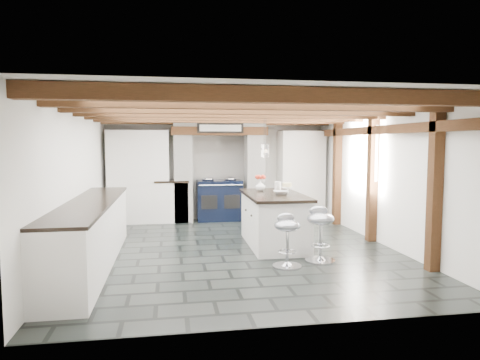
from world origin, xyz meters
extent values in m
plane|color=black|center=(0.00, 0.00, 0.00)|extent=(6.00, 6.00, 0.00)
plane|color=white|center=(0.00, 3.00, 1.15)|extent=(5.00, 0.00, 5.00)
plane|color=white|center=(-2.50, 0.00, 1.15)|extent=(0.00, 6.00, 6.00)
plane|color=white|center=(2.50, 0.00, 1.15)|extent=(0.00, 6.00, 6.00)
plane|color=white|center=(0.00, 0.00, 2.30)|extent=(6.00, 6.00, 0.00)
cube|color=white|center=(-0.80, 2.70, 0.95)|extent=(0.40, 0.60, 1.90)
cube|color=white|center=(0.80, 2.70, 0.95)|extent=(0.40, 0.60, 1.90)
cube|color=#4D2A16|center=(0.00, 2.70, 1.99)|extent=(2.10, 0.65, 0.18)
cube|color=white|center=(0.00, 2.70, 2.15)|extent=(2.00, 0.60, 0.31)
cube|color=black|center=(0.00, 2.38, 2.05)|extent=(1.00, 0.03, 0.22)
cube|color=silver|center=(0.00, 2.36, 2.05)|extent=(0.90, 0.01, 0.14)
cube|color=white|center=(-1.75, 2.70, 1.00)|extent=(1.30, 0.58, 2.00)
cube|color=white|center=(1.90, 2.70, 1.00)|extent=(1.00, 0.58, 2.00)
cube|color=white|center=(-2.20, -0.60, 0.44)|extent=(0.60, 3.80, 0.88)
cube|color=black|center=(-2.20, -0.60, 0.90)|extent=(0.64, 3.80, 0.04)
cube|color=white|center=(-1.05, 2.70, 0.44)|extent=(0.70, 0.60, 0.88)
cube|color=black|center=(-1.05, 2.70, 0.90)|extent=(0.74, 0.64, 0.04)
cube|color=#4D2A16|center=(2.42, 0.00, 1.95)|extent=(0.15, 5.80, 0.14)
plane|color=white|center=(2.48, 0.60, 1.55)|extent=(0.00, 0.90, 0.90)
cube|color=#4D2A16|center=(0.00, -2.60, 2.21)|extent=(5.00, 0.16, 0.16)
cube|color=#4D2A16|center=(0.00, -1.73, 2.21)|extent=(5.00, 0.16, 0.16)
cube|color=#4D2A16|center=(0.00, -0.87, 2.21)|extent=(5.00, 0.16, 0.16)
cube|color=#4D2A16|center=(0.00, 0.00, 2.21)|extent=(5.00, 0.16, 0.16)
cube|color=#4D2A16|center=(0.00, 0.87, 2.21)|extent=(5.00, 0.16, 0.16)
cube|color=#4D2A16|center=(0.00, 1.73, 2.21)|extent=(5.00, 0.16, 0.16)
cube|color=#4D2A16|center=(0.00, 2.60, 2.21)|extent=(5.00, 0.16, 0.16)
cube|color=#4D2A16|center=(2.42, -1.60, 1.15)|extent=(0.15, 0.15, 2.30)
cube|color=#4D2A16|center=(2.42, 0.20, 1.15)|extent=(0.15, 0.15, 2.30)
cube|color=#4D2A16|center=(2.42, 1.80, 1.15)|extent=(0.15, 0.15, 2.30)
cylinder|color=black|center=(0.45, -0.05, 1.93)|extent=(0.01, 0.01, 0.56)
cylinder|color=white|center=(0.45, -0.05, 1.60)|extent=(0.09, 0.09, 0.22)
cylinder|color=black|center=(0.50, 0.25, 1.93)|extent=(0.01, 0.01, 0.56)
cylinder|color=white|center=(0.50, 0.25, 1.60)|extent=(0.09, 0.09, 0.22)
cylinder|color=black|center=(0.55, 0.55, 1.93)|extent=(0.01, 0.01, 0.56)
cylinder|color=white|center=(0.55, 0.55, 1.60)|extent=(0.09, 0.09, 0.22)
cube|color=black|center=(0.00, 2.68, 0.45)|extent=(1.00, 0.60, 0.90)
ellipsoid|color=silver|center=(-0.25, 2.68, 0.93)|extent=(0.28, 0.28, 0.11)
ellipsoid|color=silver|center=(0.25, 2.68, 0.93)|extent=(0.28, 0.28, 0.11)
cylinder|color=silver|center=(0.00, 2.36, 0.82)|extent=(0.95, 0.03, 0.03)
cube|color=black|center=(-0.25, 2.38, 0.45)|extent=(0.35, 0.02, 0.30)
cube|color=black|center=(0.25, 2.38, 0.45)|extent=(0.35, 0.02, 0.30)
cube|color=white|center=(0.64, 0.17, 0.42)|extent=(0.88, 1.72, 0.83)
cube|color=black|center=(0.64, 0.17, 0.86)|extent=(0.96, 1.79, 0.05)
imported|color=white|center=(0.51, 0.64, 0.97)|extent=(0.18, 0.18, 0.18)
ellipsoid|color=#F23B22|center=(0.51, 0.64, 1.12)|extent=(0.19, 0.19, 0.11)
cylinder|color=white|center=(0.79, 0.50, 0.97)|extent=(0.11, 0.11, 0.17)
imported|color=white|center=(0.74, 0.07, 0.91)|extent=(0.25, 0.25, 0.06)
cylinder|color=white|center=(0.88, 0.21, 0.93)|extent=(0.05, 0.05, 0.09)
cylinder|color=white|center=(0.88, 0.21, 0.98)|extent=(0.21, 0.21, 0.01)
cylinder|color=beige|center=(0.88, 0.21, 1.02)|extent=(0.16, 0.16, 0.07)
cylinder|color=silver|center=(1.07, -0.93, 0.01)|extent=(0.44, 0.44, 0.03)
cone|color=silver|center=(1.07, -0.93, 0.06)|extent=(0.20, 0.20, 0.08)
cylinder|color=silver|center=(1.07, -0.93, 0.33)|extent=(0.05, 0.05, 0.55)
torus|color=silver|center=(1.07, -0.93, 0.24)|extent=(0.28, 0.28, 0.02)
ellipsoid|color=gray|center=(1.07, -0.93, 0.64)|extent=(0.49, 0.49, 0.18)
ellipsoid|color=gray|center=(1.09, -0.84, 0.74)|extent=(0.30, 0.18, 0.15)
cylinder|color=silver|center=(0.52, -1.12, 0.01)|extent=(0.41, 0.41, 0.03)
cone|color=silver|center=(0.52, -1.12, 0.06)|extent=(0.18, 0.18, 0.07)
cylinder|color=silver|center=(0.52, -1.12, 0.30)|extent=(0.05, 0.05, 0.51)
torus|color=silver|center=(0.52, -1.12, 0.22)|extent=(0.26, 0.26, 0.02)
ellipsoid|color=gray|center=(0.52, -1.12, 0.59)|extent=(0.41, 0.41, 0.17)
ellipsoid|color=gray|center=(0.51, -1.03, 0.68)|extent=(0.27, 0.13, 0.14)
camera|label=1|loc=(-1.08, -6.79, 1.74)|focal=32.00mm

